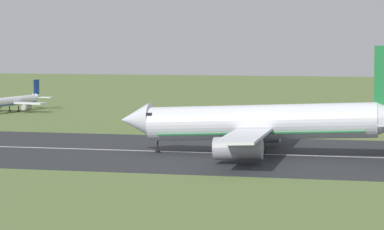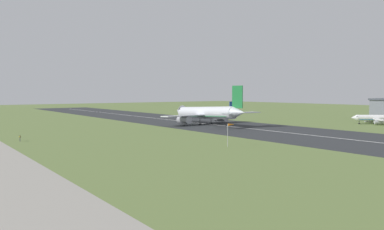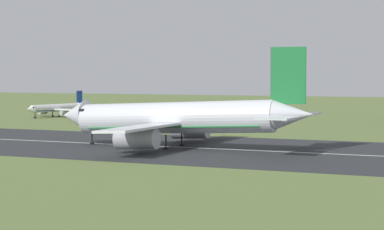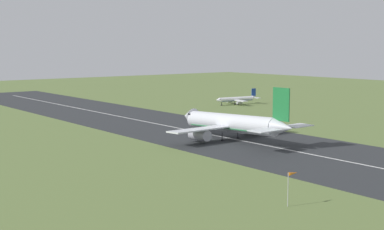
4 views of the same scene
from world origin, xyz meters
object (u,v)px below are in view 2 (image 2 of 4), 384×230
Objects in this scene: airplane_landing at (206,113)px; runway_sign at (20,137)px; airplane_parked_east at (219,109)px; airplane_parked_far_east at (376,118)px; windsock_pole at (231,126)px.

runway_sign is (12.46, -80.42, -3.80)m from airplane_landing.
airplane_parked_far_east is (117.90, -7.36, 0.12)m from airplane_parked_east.
airplane_parked_east reaches higher than windsock_pole.
windsock_pole reaches higher than runway_sign.
airplane_landing is at bearing -125.37° from airplane_parked_far_east.
windsock_pole is 62.06m from runway_sign.
runway_sign is at bearing -102.66° from airplane_parked_far_east.
windsock_pole is at bearing -83.02° from airplane_parked_far_east.
runway_sign is at bearing -81.20° from airplane_landing.
airplane_landing is 2.18× the size of airplane_parked_far_east.
airplane_parked_east is at bearing 176.43° from airplane_parked_far_east.
airplane_parked_far_east reaches higher than airplane_parked_east.
airplane_landing is at bearing 146.75° from windsock_pole.
airplane_landing reaches higher than windsock_pole.
airplane_parked_east is at bearing 119.63° from runway_sign.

